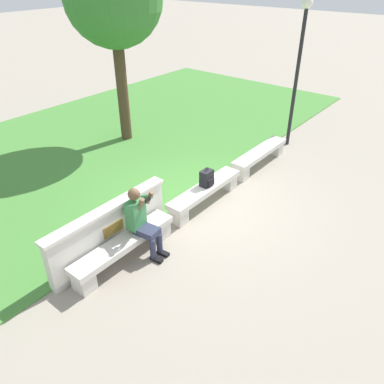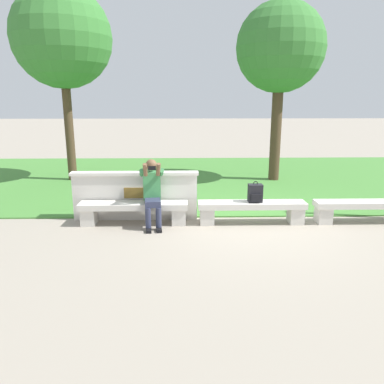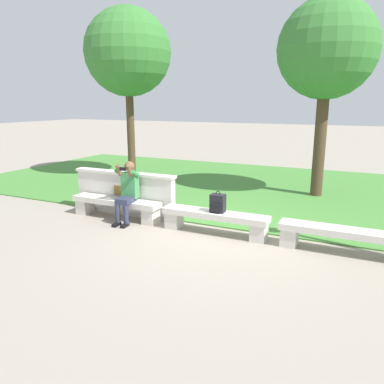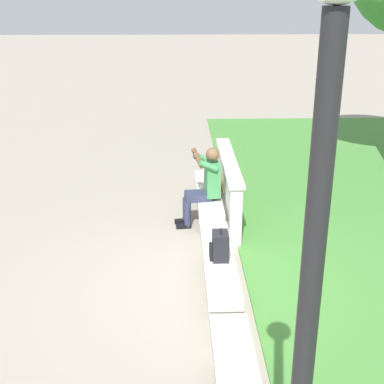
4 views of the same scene
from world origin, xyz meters
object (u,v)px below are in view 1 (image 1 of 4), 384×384
(bench_near, at_px, (205,192))
(backpack, at_px, (207,178))
(bench_main, at_px, (124,247))
(bench_mid, at_px, (260,155))
(lamp_post, at_px, (300,55))
(person_photographer, at_px, (141,219))

(bench_near, relative_size, backpack, 5.08)
(bench_near, bearing_deg, bench_main, 180.00)
(bench_mid, bearing_deg, bench_main, 180.00)
(bench_mid, xyz_separation_m, lamp_post, (1.75, 0.05, 2.25))
(bench_near, xyz_separation_m, person_photographer, (-2.00, -0.08, 0.43))
(person_photographer, xyz_separation_m, lamp_post, (6.13, 0.12, 1.82))
(bench_main, distance_m, bench_mid, 4.77)
(lamp_post, bearing_deg, bench_mid, -178.43)
(bench_near, bearing_deg, person_photographer, -177.79)
(backpack, xyz_separation_m, lamp_post, (4.07, 0.05, 1.93))
(person_photographer, bearing_deg, lamp_post, 1.17)
(person_photographer, bearing_deg, backpack, 2.21)
(bench_mid, distance_m, person_photographer, 4.41)
(bench_mid, bearing_deg, person_photographer, -178.99)
(bench_main, xyz_separation_m, person_photographer, (0.39, -0.08, 0.43))
(bench_near, height_order, backpack, backpack)
(bench_near, xyz_separation_m, backpack, (0.06, 0.00, 0.32))
(bench_near, xyz_separation_m, bench_mid, (2.39, 0.00, 0.00))
(backpack, bearing_deg, bench_mid, -0.06)
(bench_mid, distance_m, lamp_post, 2.85)
(person_photographer, height_order, lamp_post, lamp_post)
(backpack, bearing_deg, bench_main, -179.94)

